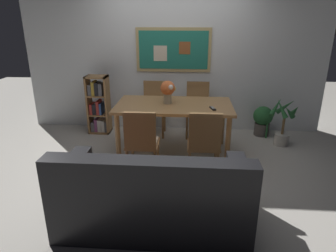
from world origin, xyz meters
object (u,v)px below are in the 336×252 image
Objects in this scene: potted_ivy at (263,120)px; potted_palm at (283,125)px; dining_chair_far_left at (154,104)px; dining_chair_far_right at (198,105)px; dining_table at (174,110)px; dining_chair_near_left at (142,139)px; dining_chair_near_right at (204,140)px; bookshelf at (99,107)px; flower_vase at (168,90)px; leather_couch at (153,198)px; tv_remote at (213,108)px.

potted_palm is (0.22, -0.40, 0.06)m from potted_ivy.
dining_chair_far_left is 0.74m from dining_chair_far_right.
dining_table is at bearing -63.97° from dining_chair_far_left.
potted_palm is (2.09, -0.36, -0.20)m from dining_chair_far_left.
potted_palm is at bearing -9.79° from dining_chair_far_left.
dining_table is at bearing -165.94° from potted_palm.
dining_table is 3.23× the size of potted_ivy.
dining_chair_near_left is 0.76m from dining_chair_near_right.
dining_chair_far_left is at bearing 170.21° from potted_palm.
bookshelf is at bearing -179.42° from dining_chair_far_right.
bookshelf is at bearing -178.78° from potted_ivy.
dining_table is 1.79m from potted_palm.
flower_vase reaches higher than potted_ivy.
bookshelf is at bearing 150.30° from flower_vase.
bookshelf is 1.96× the size of potted_ivy.
dining_chair_far_right reaches higher than potted_ivy.
potted_ivy is (1.58, 2.54, -0.03)m from leather_couch.
tv_remote is (0.13, 0.57, 0.23)m from dining_chair_near_right.
dining_chair_near_left and dining_chair_far_right have the same top height.
dining_chair_near_left is 1.74m from dining_chair_far_right.
leather_couch is (-0.10, -1.71, -0.36)m from dining_table.
bookshelf is 2.85m from potted_ivy.
dining_chair_near_right is at bearing -136.89° from potted_palm.
dining_chair_near_right is at bearing -58.68° from flower_vase.
dining_chair_near_right is 0.63m from tv_remote.
potted_ivy is at bearing 58.01° from leather_couch.
potted_ivy is at bearing 1.20° from dining_chair_far_left.
dining_chair_far_left reaches higher than dining_table.
dining_table is 1.82× the size of dining_chair_near_left.
dining_chair_far_left is 1.88m from potted_ivy.
dining_chair_far_left is at bearing -178.80° from potted_ivy.
bookshelf is at bearing 138.83° from dining_chair_near_right.
dining_chair_far_left is 0.98m from bookshelf.
dining_chair_far_left is at bearing 96.41° from leather_couch.
dining_table is at bearing 117.69° from dining_chair_near_right.
dining_chair_far_left reaches higher than leather_couch.
dining_chair_far_right is at bearing 0.58° from bookshelf.
tv_remote is at bearing 33.70° from dining_chair_near_left.
dining_table is 0.92× the size of leather_couch.
bookshelf is 3.07× the size of flower_vase.
dining_chair_far_left is at bearing 91.26° from dining_chair_near_left.
potted_ivy is at bearing 2.20° from dining_chair_far_right.
potted_ivy is at bearing 26.54° from flower_vase.
bookshelf is at bearing -178.74° from dining_chair_far_left.
dining_chair_near_right is 5.61× the size of tv_remote.
dining_table is 0.87m from dining_chair_far_right.
dining_chair_far_left is 2.13m from potted_palm.
potted_ivy is (2.84, 0.06, -0.19)m from bookshelf.
leather_couch is 2.78m from bookshelf.
dining_chair_far_right is (0.71, 1.59, 0.00)m from dining_chair_near_left.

